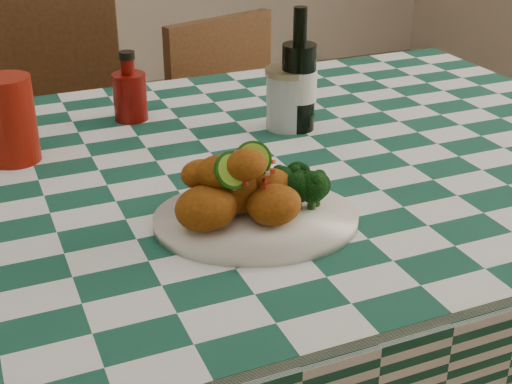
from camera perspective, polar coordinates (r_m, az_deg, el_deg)
name	(u,v)px	position (r m, az deg, el deg)	size (l,w,h in m)	color
dining_table	(226,344)	(1.46, -2.38, -12.05)	(1.66, 1.06, 0.79)	#174C3A
plate	(256,220)	(1.06, 0.00, -2.24)	(0.30, 0.24, 0.02)	white
fried_chicken_pile	(243,184)	(1.02, -1.01, 0.66)	(0.17, 0.12, 0.11)	#8D490D
broccoli_side	(298,184)	(1.08, 3.36, 0.68)	(0.08, 0.08, 0.06)	black
red_tumbler	(10,120)	(1.32, -19.06, 5.48)	(0.09, 0.09, 0.15)	maroon
ketchup_bottle	(129,86)	(1.47, -10.11, 8.34)	(0.07, 0.07, 0.14)	#680A05
mason_jar	(288,98)	(1.41, 2.54, 7.49)	(0.09, 0.09, 0.12)	#B2BCBA
beer_bottle	(299,70)	(1.39, 3.46, 9.72)	(0.07, 0.07, 0.24)	black
wooden_chair_left	(43,181)	(1.99, -16.70, 0.88)	(0.44, 0.46, 0.97)	#472814
wooden_chair_right	(257,165)	(2.16, 0.09, 2.16)	(0.38, 0.40, 0.83)	#472814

